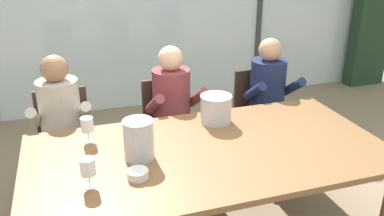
{
  "coord_description": "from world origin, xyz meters",
  "views": [
    {
      "loc": [
        -0.8,
        -2.14,
        2.0
      ],
      "look_at": [
        0.0,
        0.35,
        0.9
      ],
      "focal_mm": 37.47,
      "sensor_mm": 36.0,
      "label": 1
    }
  ],
  "objects_px": {
    "chair_center": "(259,109)",
    "person_navy_polo": "(271,96)",
    "person_beige_jumper": "(61,122)",
    "chair_near_curtain": "(65,135)",
    "person_maroon_top": "(175,108)",
    "wine_glass_by_left_taster": "(88,168)",
    "ice_bucket_secondary": "(139,139)",
    "chair_left_of_center": "(170,122)",
    "dining_table": "(208,158)",
    "wine_glass_near_bucket": "(87,126)",
    "ice_bucket_primary": "(216,108)",
    "tasting_bowl": "(138,174)"
  },
  "relations": [
    {
      "from": "chair_near_curtain",
      "to": "wine_glass_near_bucket",
      "type": "distance_m",
      "value": 0.74
    },
    {
      "from": "person_beige_jumper",
      "to": "ice_bucket_primary",
      "type": "relative_size",
      "value": 5.11
    },
    {
      "from": "person_beige_jumper",
      "to": "chair_near_curtain",
      "type": "bearing_deg",
      "value": 84.02
    },
    {
      "from": "person_beige_jumper",
      "to": "tasting_bowl",
      "type": "distance_m",
      "value": 1.13
    },
    {
      "from": "person_navy_polo",
      "to": "wine_glass_by_left_taster",
      "type": "distance_m",
      "value": 2.0
    },
    {
      "from": "chair_center",
      "to": "person_maroon_top",
      "type": "xyz_separation_m",
      "value": [
        -0.86,
        -0.13,
        0.17
      ]
    },
    {
      "from": "dining_table",
      "to": "wine_glass_near_bucket",
      "type": "distance_m",
      "value": 0.83
    },
    {
      "from": "chair_near_curtain",
      "to": "tasting_bowl",
      "type": "bearing_deg",
      "value": -74.27
    },
    {
      "from": "chair_center",
      "to": "person_navy_polo",
      "type": "xyz_separation_m",
      "value": [
        0.04,
        -0.13,
        0.17
      ]
    },
    {
      "from": "dining_table",
      "to": "person_navy_polo",
      "type": "distance_m",
      "value": 1.26
    },
    {
      "from": "chair_near_curtain",
      "to": "wine_glass_by_left_taster",
      "type": "relative_size",
      "value": 5.11
    },
    {
      "from": "ice_bucket_primary",
      "to": "ice_bucket_secondary",
      "type": "distance_m",
      "value": 0.74
    },
    {
      "from": "chair_near_curtain",
      "to": "chair_left_of_center",
      "type": "height_order",
      "value": "same"
    },
    {
      "from": "dining_table",
      "to": "ice_bucket_secondary",
      "type": "relative_size",
      "value": 9.03
    },
    {
      "from": "person_maroon_top",
      "to": "person_navy_polo",
      "type": "distance_m",
      "value": 0.9
    },
    {
      "from": "person_beige_jumper",
      "to": "person_maroon_top",
      "type": "xyz_separation_m",
      "value": [
        0.92,
        0.0,
        0.0
      ]
    },
    {
      "from": "dining_table",
      "to": "person_beige_jumper",
      "type": "bearing_deg",
      "value": 136.3
    },
    {
      "from": "person_beige_jumper",
      "to": "person_navy_polo",
      "type": "height_order",
      "value": "same"
    },
    {
      "from": "person_beige_jumper",
      "to": "wine_glass_by_left_taster",
      "type": "distance_m",
      "value": 1.08
    },
    {
      "from": "dining_table",
      "to": "chair_left_of_center",
      "type": "distance_m",
      "value": 0.99
    },
    {
      "from": "chair_center",
      "to": "chair_left_of_center",
      "type": "bearing_deg",
      "value": 176.01
    },
    {
      "from": "wine_glass_by_left_taster",
      "to": "chair_left_of_center",
      "type": "bearing_deg",
      "value": 57.14
    },
    {
      "from": "person_navy_polo",
      "to": "tasting_bowl",
      "type": "xyz_separation_m",
      "value": [
        -1.42,
        -1.05,
        0.08
      ]
    },
    {
      "from": "person_navy_polo",
      "to": "wine_glass_near_bucket",
      "type": "xyz_separation_m",
      "value": [
        -1.65,
        -0.51,
        0.17
      ]
    },
    {
      "from": "ice_bucket_primary",
      "to": "person_beige_jumper",
      "type": "bearing_deg",
      "value": 156.63
    },
    {
      "from": "person_maroon_top",
      "to": "tasting_bowl",
      "type": "bearing_deg",
      "value": -121.46
    },
    {
      "from": "dining_table",
      "to": "chair_near_curtain",
      "type": "relative_size",
      "value": 2.6
    },
    {
      "from": "ice_bucket_secondary",
      "to": "ice_bucket_primary",
      "type": "bearing_deg",
      "value": 29.15
    },
    {
      "from": "ice_bucket_secondary",
      "to": "wine_glass_by_left_taster",
      "type": "xyz_separation_m",
      "value": [
        -0.32,
        -0.23,
        -0.01
      ]
    },
    {
      "from": "tasting_bowl",
      "to": "chair_near_curtain",
      "type": "bearing_deg",
      "value": 108.41
    },
    {
      "from": "dining_table",
      "to": "chair_left_of_center",
      "type": "height_order",
      "value": "chair_left_of_center"
    },
    {
      "from": "person_beige_jumper",
      "to": "wine_glass_by_left_taster",
      "type": "xyz_separation_m",
      "value": [
        0.14,
        -1.06,
        0.17
      ]
    },
    {
      "from": "ice_bucket_primary",
      "to": "tasting_bowl",
      "type": "height_order",
      "value": "ice_bucket_primary"
    },
    {
      "from": "dining_table",
      "to": "chair_left_of_center",
      "type": "bearing_deg",
      "value": 90.37
    },
    {
      "from": "wine_glass_by_left_taster",
      "to": "person_navy_polo",
      "type": "bearing_deg",
      "value": 32.2
    },
    {
      "from": "person_beige_jumper",
      "to": "person_maroon_top",
      "type": "distance_m",
      "value": 0.92
    },
    {
      "from": "chair_center",
      "to": "person_maroon_top",
      "type": "height_order",
      "value": "person_maroon_top"
    },
    {
      "from": "chair_near_curtain",
      "to": "ice_bucket_primary",
      "type": "bearing_deg",
      "value": -31.43
    },
    {
      "from": "person_maroon_top",
      "to": "wine_glass_by_left_taster",
      "type": "height_order",
      "value": "person_maroon_top"
    },
    {
      "from": "chair_left_of_center",
      "to": "person_navy_polo",
      "type": "distance_m",
      "value": 0.95
    },
    {
      "from": "person_maroon_top",
      "to": "wine_glass_by_left_taster",
      "type": "xyz_separation_m",
      "value": [
        -0.78,
        -1.06,
        0.17
      ]
    },
    {
      "from": "person_navy_polo",
      "to": "dining_table",
      "type": "bearing_deg",
      "value": -136.57
    },
    {
      "from": "tasting_bowl",
      "to": "wine_glass_by_left_taster",
      "type": "xyz_separation_m",
      "value": [
        -0.27,
        -0.01,
        0.09
      ]
    },
    {
      "from": "dining_table",
      "to": "wine_glass_near_bucket",
      "type": "relative_size",
      "value": 13.31
    },
    {
      "from": "person_maroon_top",
      "to": "ice_bucket_secondary",
      "type": "distance_m",
      "value": 0.97
    },
    {
      "from": "chair_center",
      "to": "person_navy_polo",
      "type": "distance_m",
      "value": 0.22
    },
    {
      "from": "chair_center",
      "to": "wine_glass_by_left_taster",
      "type": "bearing_deg",
      "value": -148.96
    },
    {
      "from": "chair_center",
      "to": "wine_glass_by_left_taster",
      "type": "xyz_separation_m",
      "value": [
        -1.64,
        -1.19,
        0.35
      ]
    },
    {
      "from": "chair_near_curtain",
      "to": "person_maroon_top",
      "type": "xyz_separation_m",
      "value": [
        0.9,
        -0.12,
        0.17
      ]
    },
    {
      "from": "dining_table",
      "to": "person_maroon_top",
      "type": "distance_m",
      "value": 0.86
    }
  ]
}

